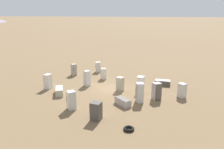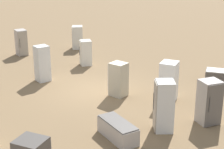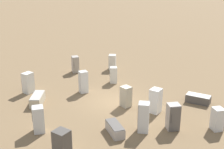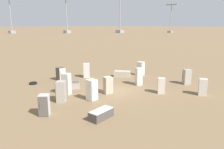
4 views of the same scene
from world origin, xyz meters
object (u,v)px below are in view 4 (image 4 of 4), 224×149
object	(u,v)px
power_pylon_3	(11,19)
discarded_fridge_11	(187,77)
power_pylon_2	(67,19)
scrap_tire	(33,83)
discarded_fridge_4	(101,114)
discarded_fridge_1	(139,76)
discarded_fridge_2	(61,74)
discarded_fridge_10	(44,105)
discarded_fridge_13	(87,70)
discarded_fridge_12	(71,85)
power_pylon_1	(120,17)
discarded_fridge_8	(122,74)
discarded_fridge_14	(141,69)
discarded_fridge_5	(67,84)
discarded_fridge_7	(161,86)
discarded_fridge_6	(108,85)
discarded_fridge_9	(92,90)
discarded_fridge_3	(203,87)
discarded_fridge_0	(61,91)
power_pylon_0	(171,22)

from	to	relation	value
power_pylon_3	discarded_fridge_11	size ratio (longest dim) A/B	18.42
power_pylon_2	scrap_tire	distance (m)	129.97
discarded_fridge_4	discarded_fridge_1	bearing A→B (deg)	105.48
power_pylon_2	discarded_fridge_2	bearing A→B (deg)	-38.10
discarded_fridge_10	discarded_fridge_13	world-z (taller)	discarded_fridge_13
power_pylon_3	discarded_fridge_12	xyz separation A→B (m)	(129.10, -54.71, -8.54)
power_pylon_1	power_pylon_2	world-z (taller)	power_pylon_1
power_pylon_1	discarded_fridge_8	world-z (taller)	power_pylon_1
discarded_fridge_13	discarded_fridge_11	bearing A→B (deg)	-21.48
discarded_fridge_4	discarded_fridge_14	distance (m)	13.15
scrap_tire	power_pylon_1	bearing A→B (deg)	124.99
discarded_fridge_5	discarded_fridge_8	size ratio (longest dim) A/B	0.94
discarded_fridge_7	discarded_fridge_11	size ratio (longest dim) A/B	0.91
discarded_fridge_6	discarded_fridge_11	xyz separation A→B (m)	(4.10, 7.61, 0.01)
discarded_fridge_8	discarded_fridge_9	world-z (taller)	discarded_fridge_9
discarded_fridge_3	discarded_fridge_5	distance (m)	11.93
discarded_fridge_13	scrap_tire	size ratio (longest dim) A/B	2.06
power_pylon_2	discarded_fridge_3	bearing A→B (deg)	-32.92
discarded_fridge_6	discarded_fridge_9	world-z (taller)	discarded_fridge_9
discarded_fridge_4	discarded_fridge_7	xyz separation A→B (m)	(0.32, 7.46, 0.39)
power_pylon_3	discarded_fridge_0	size ratio (longest dim) A/B	16.86
discarded_fridge_1	discarded_fridge_7	bearing A→B (deg)	16.26
discarded_fridge_5	discarded_fridge_14	distance (m)	10.49
power_pylon_2	discarded_fridge_9	distance (m)	135.94
discarded_fridge_2	discarded_fridge_14	size ratio (longest dim) A/B	0.87
discarded_fridge_3	discarded_fridge_12	bearing A→B (deg)	-172.98
power_pylon_0	discarded_fridge_2	xyz separation A→B (m)	(51.95, -131.15, -6.48)
discarded_fridge_9	scrap_tire	world-z (taller)	discarded_fridge_9
discarded_fridge_10	discarded_fridge_14	size ratio (longest dim) A/B	0.88
discarded_fridge_12	discarded_fridge_14	world-z (taller)	discarded_fridge_14
discarded_fridge_11	power_pylon_1	bearing A→B (deg)	-8.42
discarded_fridge_13	discarded_fridge_1	bearing A→B (deg)	-35.70
discarded_fridge_4	discarded_fridge_6	bearing A→B (deg)	124.73
discarded_fridge_1	discarded_fridge_3	xyz separation A→B (m)	(6.04, 0.93, -0.15)
discarded_fridge_1	discarded_fridge_7	xyz separation A→B (m)	(3.05, -0.97, -0.18)
discarded_fridge_6	discarded_fridge_7	world-z (taller)	discarded_fridge_6
discarded_fridge_11	discarded_fridge_14	world-z (taller)	discarded_fridge_14
power_pylon_1	scrap_tire	distance (m)	132.35
discarded_fridge_1	discarded_fridge_12	world-z (taller)	discarded_fridge_1
discarded_fridge_2	discarded_fridge_5	world-z (taller)	discarded_fridge_5
discarded_fridge_8	discarded_fridge_14	xyz separation A→B (m)	(1.20, 2.09, 0.48)
discarded_fridge_2	discarded_fridge_7	world-z (taller)	discarded_fridge_2
discarded_fridge_2	discarded_fridge_11	size ratio (longest dim) A/B	0.94
power_pylon_3	discarded_fridge_4	world-z (taller)	power_pylon_3
discarded_fridge_3	discarded_fridge_6	bearing A→B (deg)	-167.04
discarded_fridge_3	discarded_fridge_13	bearing A→B (deg)	165.57
discarded_fridge_6	discarded_fridge_1	bearing A→B (deg)	102.24
discarded_fridge_4	discarded_fridge_13	xyz separation A→B (m)	(-9.15, 7.13, 0.53)
power_pylon_2	discarded_fridge_10	world-z (taller)	power_pylon_2
discarded_fridge_8	discarded_fridge_9	distance (m)	8.58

